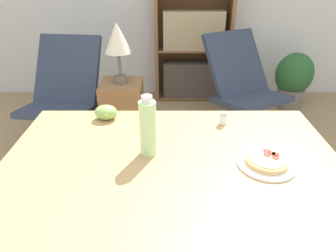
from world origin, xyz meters
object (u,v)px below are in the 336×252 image
Objects in this scene: lounge_chair_far at (244,101)px; potted_plant_floor at (294,80)px; pizza_on_plate at (267,162)px; salt_shaker at (223,118)px; side_table at (124,114)px; lounge_chair_near at (66,110)px; grape_bunch at (106,112)px; table_lamp at (118,41)px; drink_bottle at (148,128)px; bookshelf at (194,28)px.

lounge_chair_far is 1.52× the size of potted_plant_floor.
pizza_on_plate is 3.67× the size of salt_shaker.
lounge_chair_far reaches higher than side_table.
lounge_chair_near is at bearing 158.69° from lounge_chair_far.
pizza_on_plate is 0.39× the size of side_table.
grape_bunch reaches higher than potted_plant_floor.
lounge_chair_near is at bearing 170.53° from side_table.
lounge_chair_far is at bearing 50.58° from grape_bunch.
table_lamp is at bearing 166.18° from lounge_chair_far.
pizza_on_plate is at bearing -28.92° from grape_bunch.
table_lamp is (-0.07, 0.97, 0.13)m from grape_bunch.
drink_bottle reaches higher than grape_bunch.
pizza_on_plate is 0.13× the size of bookshelf.
drink_bottle is 1.85m from lounge_chair_far.
potted_plant_floor is (1.44, 2.05, -0.56)m from drink_bottle.
salt_shaker is at bearing -57.47° from side_table.
lounge_chair_near reaches higher than side_table.
grape_bunch is 0.24× the size of table_lamp.
lounge_chair_far is 1.14m from side_table.
grape_bunch is at bearing -85.60° from side_table.
grape_bunch is at bearing -157.41° from lounge_chair_far.
grape_bunch is 1.10m from side_table.
side_table is at bearing 94.40° from grape_bunch.
drink_bottle is at bearing -125.12° from potted_plant_floor.
pizza_on_plate is at bearing -9.36° from drink_bottle.
bookshelf is at bearing 73.75° from grape_bunch.
bookshelf is at bearing 57.56° from table_lamp.
drink_bottle reaches higher than pizza_on_plate.
drink_bottle is (-0.47, 0.08, 0.11)m from pizza_on_plate.
salt_shaker is 0.07× the size of lounge_chair_near.
drink_bottle is at bearing -143.70° from salt_shaker.
grape_bunch is at bearing 126.88° from drink_bottle.
salt_shaker is at bearing 109.63° from pizza_on_plate.
drink_bottle is 0.45× the size of side_table.
lounge_chair_near is 1.43× the size of potted_plant_floor.
side_table is at bearing 0.00° from table_lamp.
lounge_chair_near is (-1.30, 1.45, -0.49)m from pizza_on_plate.
lounge_chair_near is 0.94× the size of lounge_chair_far.
bookshelf reaches higher than pizza_on_plate.
side_table is at bearing 119.64° from pizza_on_plate.
table_lamp reaches higher than salt_shaker.
lounge_chair_far is at bearing -142.82° from potted_plant_floor.
grape_bunch is 0.99m from table_lamp.
lounge_chair_far reaches higher than potted_plant_floor.
grape_bunch is 0.19× the size of side_table.
salt_shaker is at bearing 36.30° from drink_bottle.
bookshelf is at bearing 92.66° from pizza_on_plate.
pizza_on_plate is 0.49m from drink_bottle.
salt_shaker is 1.32m from side_table.
potted_plant_floor is (1.10, 1.80, -0.47)m from salt_shaker.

